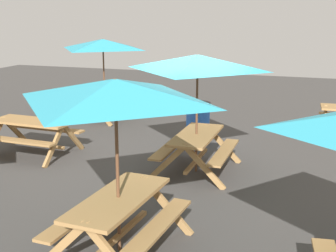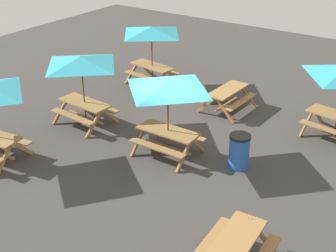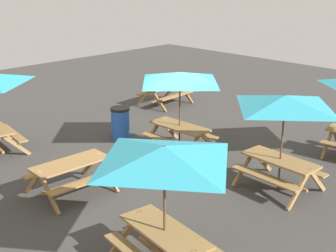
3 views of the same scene
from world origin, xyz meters
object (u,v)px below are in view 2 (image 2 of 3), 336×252
at_px(picnic_table_1, 227,95).
at_px(picnic_table_4, 152,35).
at_px(picnic_table_0, 168,90).
at_px(picnic_table_3, 234,248).
at_px(trash_bin_blue, 239,151).
at_px(picnic_table_6, 81,66).

xyz_separation_m(picnic_table_1, picnic_table_4, (-3.62, 0.54, 1.43)).
bearing_deg(picnic_table_0, picnic_table_3, -40.42).
bearing_deg(trash_bin_blue, picnic_table_4, 146.81).
bearing_deg(trash_bin_blue, picnic_table_3, -64.68).
bearing_deg(picnic_table_0, picnic_table_1, 90.34).
bearing_deg(trash_bin_blue, picnic_table_0, -165.55).
height_order(picnic_table_0, picnic_table_1, picnic_table_0).
distance_m(picnic_table_0, picnic_table_3, 5.08).
height_order(picnic_table_0, picnic_table_3, picnic_table_0).
bearing_deg(picnic_table_0, picnic_table_4, 130.44).
relative_size(picnic_table_0, picnic_table_4, 1.00).
distance_m(picnic_table_1, picnic_table_3, 7.81).
bearing_deg(picnic_table_6, picnic_table_1, 50.84).
bearing_deg(picnic_table_6, picnic_table_4, 97.91).
height_order(picnic_table_3, picnic_table_6, picnic_table_6).
xyz_separation_m(picnic_table_0, picnic_table_3, (3.74, -3.13, -1.43)).
distance_m(picnic_table_1, picnic_table_4, 3.93).
distance_m(picnic_table_1, trash_bin_blue, 3.79).
relative_size(picnic_table_1, picnic_table_4, 0.79).
bearing_deg(picnic_table_1, trash_bin_blue, -144.57).
distance_m(picnic_table_4, picnic_table_6, 4.13).
bearing_deg(picnic_table_0, picnic_table_6, 177.53).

